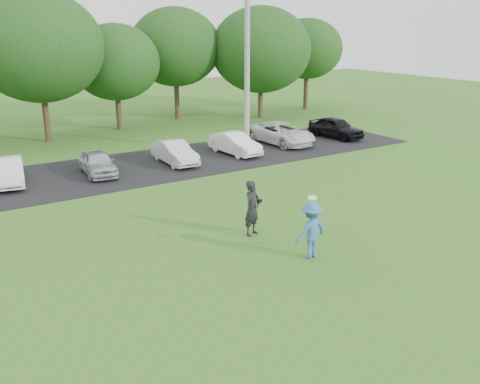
{
  "coord_description": "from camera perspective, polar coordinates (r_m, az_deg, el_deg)",
  "views": [
    {
      "loc": [
        -9.43,
        -11.1,
        6.85
      ],
      "look_at": [
        0.0,
        3.5,
        1.3
      ],
      "focal_mm": 40.0,
      "sensor_mm": 36.0,
      "label": 1
    }
  ],
  "objects": [
    {
      "name": "frisbee_player",
      "position": [
        16.22,
        7.56,
        -4.06
      ],
      "size": [
        1.18,
        0.76,
        2.06
      ],
      "color": "teal",
      "rests_on": "ground"
    },
    {
      "name": "tree_row",
      "position": [
        35.64,
        -15.39,
        13.98
      ],
      "size": [
        42.39,
        9.85,
        8.64
      ],
      "color": "#38281C",
      "rests_on": "ground"
    },
    {
      "name": "parked_cars",
      "position": [
        26.56,
        -11.44,
        3.81
      ],
      "size": [
        28.57,
        5.26,
        1.26
      ],
      "color": "white",
      "rests_on": "parking_lot"
    },
    {
      "name": "camera_bystander",
      "position": [
        17.76,
        1.32,
        -1.73
      ],
      "size": [
        0.81,
        0.68,
        1.88
      ],
      "color": "black",
      "rests_on": "ground"
    },
    {
      "name": "utility_pole",
      "position": [
        28.76,
        0.76,
        13.39
      ],
      "size": [
        0.28,
        0.28,
        9.37
      ],
      "primitive_type": "cylinder",
      "color": "gray",
      "rests_on": "ground"
    },
    {
      "name": "parking_lot",
      "position": [
        26.77,
        -11.11,
        2.58
      ],
      "size": [
        32.0,
        6.5,
        0.03
      ],
      "primitive_type": "cube",
      "color": "black",
      "rests_on": "ground"
    },
    {
      "name": "ground",
      "position": [
        16.1,
        6.84,
        -7.61
      ],
      "size": [
        100.0,
        100.0,
        0.0
      ],
      "primitive_type": "plane",
      "color": "#326E1F",
      "rests_on": "ground"
    }
  ]
}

